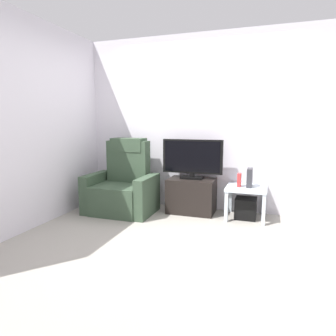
% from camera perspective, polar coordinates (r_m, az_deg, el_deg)
% --- Properties ---
extents(ground_plane, '(6.40, 6.40, 0.00)m').
position_cam_1_polar(ground_plane, '(3.69, 3.18, -12.22)').
color(ground_plane, '#9E998E').
extents(wall_back, '(6.40, 0.06, 2.60)m').
position_cam_1_polar(wall_back, '(4.55, 7.12, 8.41)').
color(wall_back, silver).
rests_on(wall_back, ground).
extents(wall_side, '(0.06, 4.48, 2.60)m').
position_cam_1_polar(wall_side, '(4.34, -21.60, 7.86)').
color(wall_side, silver).
rests_on(wall_side, ground).
extents(tv_stand, '(0.68, 0.45, 0.50)m').
position_cam_1_polar(tv_stand, '(4.43, 4.50, -5.24)').
color(tv_stand, black).
rests_on(tv_stand, ground).
extents(television, '(0.88, 0.20, 0.57)m').
position_cam_1_polar(television, '(4.35, 4.65, 1.89)').
color(television, black).
rests_on(television, tv_stand).
extents(recliner_armchair, '(0.98, 0.78, 1.08)m').
position_cam_1_polar(recliner_armchair, '(4.50, -8.59, -3.52)').
color(recliner_armchair, '#384C38').
rests_on(recliner_armchair, ground).
extents(side_table, '(0.54, 0.54, 0.44)m').
position_cam_1_polar(side_table, '(4.25, 14.70, -4.40)').
color(side_table, silver).
rests_on(side_table, ground).
extents(subwoofer_box, '(0.29, 0.29, 0.29)m').
position_cam_1_polar(subwoofer_box, '(4.31, 14.58, -7.41)').
color(subwoofer_box, black).
rests_on(subwoofer_box, ground).
extents(book_upright, '(0.05, 0.11, 0.18)m').
position_cam_1_polar(book_upright, '(4.21, 13.41, -2.24)').
color(book_upright, red).
rests_on(book_upright, side_table).
extents(game_console, '(0.07, 0.20, 0.26)m').
position_cam_1_polar(game_console, '(4.22, 15.29, -1.79)').
color(game_console, '#333338').
rests_on(game_console, side_table).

